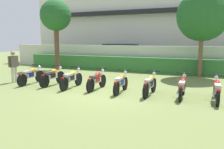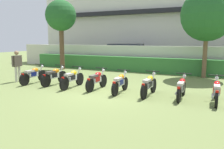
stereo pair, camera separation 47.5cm
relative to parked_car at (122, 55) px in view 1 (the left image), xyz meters
name	(u,v)px [view 1 (the left image)]	position (x,y,z in m)	size (l,w,h in m)	color
ground	(104,94)	(2.63, -9.38, -0.94)	(60.00, 60.00, 0.00)	olive
building	(166,17)	(2.63, 4.79, 3.39)	(25.04, 6.50, 8.65)	silver
compound_wall	(148,59)	(2.63, -1.79, -0.04)	(23.79, 0.30, 1.80)	beige
hedge_row	(146,65)	(2.63, -2.49, -0.42)	(19.03, 0.70, 1.03)	#337033
parked_car	(122,55)	(0.00, 0.00, 0.00)	(4.69, 2.53, 1.89)	#9EA3A8
tree_near_inspector	(56,16)	(-3.87, -3.66, 2.99)	(2.26, 2.26, 5.13)	brown
tree_far_side	(203,16)	(6.13, -3.12, 2.70)	(3.02, 3.02, 5.16)	brown
motorcycle_in_row_0	(31,75)	(-1.68, -8.88, -0.49)	(0.60, 1.94, 0.97)	black
motorcycle_in_row_1	(53,76)	(-0.44, -8.75, -0.48)	(0.60, 1.86, 0.97)	black
motorcycle_in_row_2	(71,79)	(0.75, -8.90, -0.48)	(0.60, 1.95, 0.97)	black
motorcycle_in_row_3	(97,80)	(1.99, -8.77, -0.49)	(0.60, 1.82, 0.96)	black
motorcycle_in_row_4	(121,83)	(3.21, -8.90, -0.49)	(0.60, 1.81, 0.95)	black
motorcycle_in_row_5	(150,84)	(4.45, -8.84, -0.49)	(0.60, 1.85, 0.96)	black
motorcycle_in_row_6	(182,87)	(5.71, -8.77, -0.50)	(0.60, 1.80, 0.94)	black
motorcycle_in_row_7	(217,90)	(6.93, -8.81, -0.50)	(0.60, 1.91, 0.95)	black
inspector_person	(14,64)	(-2.82, -8.86, 0.05)	(0.22, 0.67, 1.67)	beige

